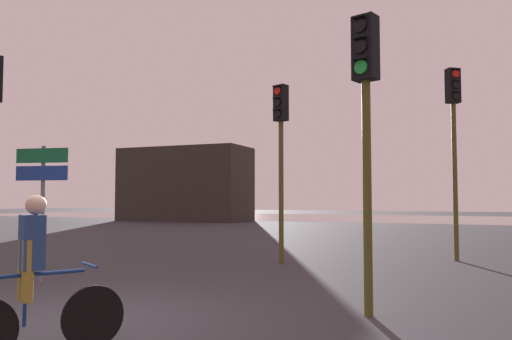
{
  "coord_description": "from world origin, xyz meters",
  "views": [
    {
      "loc": [
        4.59,
        -4.97,
        1.58
      ],
      "look_at": [
        0.5,
        5.0,
        2.2
      ],
      "focal_mm": 35.0,
      "sensor_mm": 36.0,
      "label": 1
    }
  ],
  "objects_px": {
    "direction_sign_post": "(42,187)",
    "cyclist": "(35,275)",
    "traffic_light_center": "(281,139)",
    "traffic_light_near_right": "(366,105)",
    "distant_building": "(185,184)",
    "traffic_light_far_right": "(454,128)"
  },
  "relations": [
    {
      "from": "distant_building",
      "to": "direction_sign_post",
      "type": "bearing_deg",
      "value": -65.63
    },
    {
      "from": "distant_building",
      "to": "direction_sign_post",
      "type": "relative_size",
      "value": 3.5
    },
    {
      "from": "distant_building",
      "to": "traffic_light_far_right",
      "type": "xyz_separation_m",
      "value": [
        18.03,
        -17.22,
        0.82
      ]
    },
    {
      "from": "direction_sign_post",
      "to": "cyclist",
      "type": "distance_m",
      "value": 5.06
    },
    {
      "from": "cyclist",
      "to": "traffic_light_center",
      "type": "bearing_deg",
      "value": 122.87
    },
    {
      "from": "distant_building",
      "to": "traffic_light_near_right",
      "type": "height_order",
      "value": "distant_building"
    },
    {
      "from": "distant_building",
      "to": "cyclist",
      "type": "relative_size",
      "value": 5.61
    },
    {
      "from": "direction_sign_post",
      "to": "cyclist",
      "type": "bearing_deg",
      "value": 124.4
    },
    {
      "from": "traffic_light_center",
      "to": "direction_sign_post",
      "type": "relative_size",
      "value": 1.7
    },
    {
      "from": "traffic_light_near_right",
      "to": "direction_sign_post",
      "type": "bearing_deg",
      "value": 14.61
    },
    {
      "from": "cyclist",
      "to": "direction_sign_post",
      "type": "bearing_deg",
      "value": 166.71
    },
    {
      "from": "traffic_light_center",
      "to": "cyclist",
      "type": "distance_m",
      "value": 8.14
    },
    {
      "from": "direction_sign_post",
      "to": "traffic_light_near_right",
      "type": "bearing_deg",
      "value": 165.21
    },
    {
      "from": "traffic_light_near_right",
      "to": "cyclist",
      "type": "relative_size",
      "value": 2.54
    },
    {
      "from": "traffic_light_far_right",
      "to": "cyclist",
      "type": "xyz_separation_m",
      "value": [
        -3.82,
        -9.91,
        -2.59
      ]
    },
    {
      "from": "traffic_light_far_right",
      "to": "distant_building",
      "type": "bearing_deg",
      "value": -78.71
    },
    {
      "from": "traffic_light_near_right",
      "to": "cyclist",
      "type": "xyz_separation_m",
      "value": [
        -2.76,
        -3.06,
        -2.05
      ]
    },
    {
      "from": "cyclist",
      "to": "traffic_light_far_right",
      "type": "bearing_deg",
      "value": 100.6
    },
    {
      "from": "traffic_light_far_right",
      "to": "direction_sign_post",
      "type": "height_order",
      "value": "traffic_light_far_right"
    },
    {
      "from": "traffic_light_far_right",
      "to": "direction_sign_post",
      "type": "relative_size",
      "value": 1.9
    },
    {
      "from": "traffic_light_center",
      "to": "cyclist",
      "type": "xyz_separation_m",
      "value": [
        0.16,
        -7.82,
        -2.25
      ]
    },
    {
      "from": "distant_building",
      "to": "traffic_light_far_right",
      "type": "bearing_deg",
      "value": -43.69
    }
  ]
}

